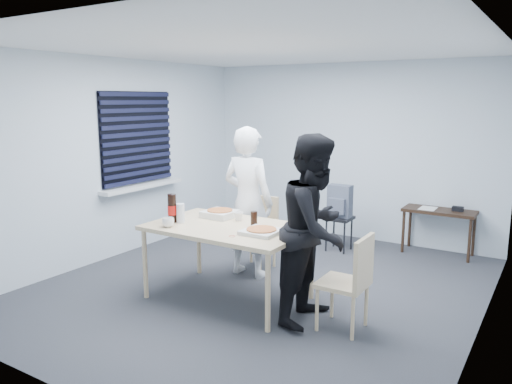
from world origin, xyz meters
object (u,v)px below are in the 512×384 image
Objects in this scene: person_black at (315,229)px; backpack at (340,202)px; side_table at (439,215)px; stool at (339,225)px; chair_far at (259,227)px; chair_right at (352,277)px; mug_b at (238,216)px; dining_table at (228,231)px; person_white at (248,202)px; mug_a at (168,222)px; soda_bottle at (172,209)px.

person_black reaches higher than backpack.
side_table reaches higher than stool.
chair_right is at bearing -33.22° from chair_far.
person_black reaches higher than mug_b.
dining_table is 0.77m from person_white.
stool is at bearing -155.61° from side_table.
chair_right is 0.50× the size of person_black.
side_table is at bearing 56.92° from mug_a.
person_white reaches higher than chair_far.
chair_right reaches higher than mug_a.
chair_right reaches higher than mug_b.
person_white is 3.99× the size of backpack.
mug_a reaches higher than side_table.
mug_b is at bearing 52.94° from mug_a.
person_black reaches higher than chair_right.
chair_right is 0.96× the size of side_table.
mug_b is at bearing 111.27° from person_white.
mug_a is 1.23× the size of mug_b.
backpack is 3.61× the size of mug_a.
mug_a is at bearing -99.48° from chair_far.
side_table is at bearing 86.72° from chair_right.
backpack is 1.47× the size of soda_bottle.
person_black is at bearing -101.46° from side_table.
mug_b is at bearing 77.41° from person_black.
mug_b reaches higher than side_table.
person_black reaches higher than chair_far.
side_table is at bearing 57.94° from mug_b.
backpack is (-1.04, 2.22, 0.18)m from chair_right.
mug_b is at bearing 37.38° from soda_bottle.
side_table is 3.07× the size of soda_bottle.
stool is at bearing 80.49° from backpack.
dining_table is at bearing -119.17° from side_table.
person_black reaches higher than mug_a.
chair_far reaches higher than mug_b.
backpack is 1.98m from mug_b.
soda_bottle is (-0.59, -0.18, 0.20)m from dining_table.
person_white is 1.00× the size of person_black.
person_white is at bearing 106.84° from dining_table.
stool is at bearing -110.41° from person_white.
chair_right is 0.50× the size of person_white.
chair_right is at bearing -1.29° from dining_table.
side_table is 3.63m from soda_bottle.
backpack is (-0.65, 2.16, -0.19)m from person_black.
mug_a is at bearing -107.74° from stool.
chair_far is 7.24× the size of mug_a.
soda_bottle is at bearing 119.42° from mug_a.
soda_bottle is (-0.92, -2.38, 0.56)m from stool.
backpack reaches higher than dining_table.
chair_far reaches higher than dining_table.
chair_right reaches higher than side_table.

